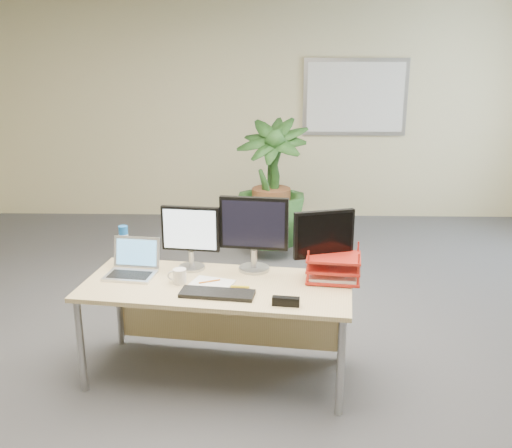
{
  "coord_description": "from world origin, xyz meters",
  "views": [
    {
      "loc": [
        0.15,
        -3.33,
        2.1
      ],
      "look_at": [
        0.05,
        0.35,
        0.98
      ],
      "focal_mm": 40.0,
      "sensor_mm": 36.0,
      "label": 1
    }
  ],
  "objects_px": {
    "floor_plant": "(271,188)",
    "laptop": "(133,265)",
    "desk": "(220,298)",
    "monitor_right": "(254,229)",
    "monitor_left": "(191,234)"
  },
  "relations": [
    {
      "from": "floor_plant",
      "to": "laptop",
      "type": "relative_size",
      "value": 4.23
    },
    {
      "from": "desk",
      "to": "monitor_right",
      "type": "relative_size",
      "value": 3.51
    },
    {
      "from": "monitor_left",
      "to": "laptop",
      "type": "bearing_deg",
      "value": -165.32
    },
    {
      "from": "laptop",
      "to": "monitor_right",
      "type": "bearing_deg",
      "value": 5.75
    },
    {
      "from": "laptop",
      "to": "monitor_left",
      "type": "bearing_deg",
      "value": 14.68
    },
    {
      "from": "monitor_left",
      "to": "monitor_right",
      "type": "xyz_separation_m",
      "value": [
        0.43,
        -0.02,
        0.04
      ]
    },
    {
      "from": "desk",
      "to": "floor_plant",
      "type": "height_order",
      "value": "floor_plant"
    },
    {
      "from": "floor_plant",
      "to": "monitor_left",
      "type": "height_order",
      "value": "floor_plant"
    },
    {
      "from": "floor_plant",
      "to": "laptop",
      "type": "height_order",
      "value": "floor_plant"
    },
    {
      "from": "floor_plant",
      "to": "desk",
      "type": "bearing_deg",
      "value": -98.62
    },
    {
      "from": "desk",
      "to": "monitor_left",
      "type": "bearing_deg",
      "value": 139.81
    },
    {
      "from": "floor_plant",
      "to": "monitor_right",
      "type": "distance_m",
      "value": 2.1
    },
    {
      "from": "floor_plant",
      "to": "laptop",
      "type": "xyz_separation_m",
      "value": [
        -0.93,
        -2.16,
        -0.03
      ]
    },
    {
      "from": "desk",
      "to": "monitor_left",
      "type": "distance_m",
      "value": 0.48
    },
    {
      "from": "monitor_left",
      "to": "laptop",
      "type": "xyz_separation_m",
      "value": [
        -0.38,
        -0.1,
        -0.2
      ]
    }
  ]
}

